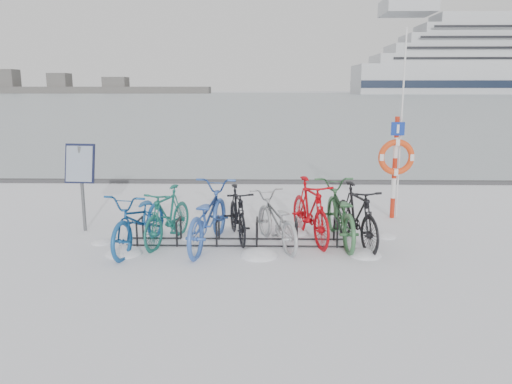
{
  "coord_description": "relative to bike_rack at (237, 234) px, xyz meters",
  "views": [
    {
      "loc": [
        0.54,
        -8.79,
        2.8
      ],
      "look_at": [
        0.33,
        0.6,
        0.84
      ],
      "focal_mm": 35.0,
      "sensor_mm": 36.0,
      "label": 1
    }
  ],
  "objects": [
    {
      "name": "bike_5",
      "position": [
        1.35,
        0.27,
        0.42
      ],
      "size": [
        1.04,
        2.06,
        1.19
      ],
      "primitive_type": "imported",
      "rotation": [
        0.0,
        0.0,
        0.26
      ],
      "color": "#BD070F",
      "rests_on": "ground"
    },
    {
      "name": "ice_sheet",
      "position": [
        0.0,
        155.0,
        -0.17
      ],
      "size": [
        400.0,
        298.0,
        0.02
      ],
      "primitive_type": "cube",
      "color": "#AAB6C0",
      "rests_on": "ground"
    },
    {
      "name": "bike_3",
      "position": [
        -0.02,
        0.34,
        0.33
      ],
      "size": [
        0.84,
        1.77,
        1.03
      ],
      "primitive_type": "imported",
      "rotation": [
        0.0,
        0.0,
        0.22
      ],
      "color": "black",
      "rests_on": "ground"
    },
    {
      "name": "bike_0",
      "position": [
        -1.71,
        -0.27,
        0.37
      ],
      "size": [
        1.09,
        2.19,
        1.1
      ],
      "primitive_type": "imported",
      "rotation": [
        0.0,
        0.0,
        -0.18
      ],
      "color": "#164D8C",
      "rests_on": "ground"
    },
    {
      "name": "bike_6",
      "position": [
        1.89,
        0.2,
        0.39
      ],
      "size": [
        0.93,
        2.22,
        1.14
      ],
      "primitive_type": "imported",
      "rotation": [
        0.0,
        0.0,
        3.22
      ],
      "color": "#366B3F",
      "rests_on": "ground"
    },
    {
      "name": "bike_2",
      "position": [
        -0.53,
        -0.13,
        0.4
      ],
      "size": [
        1.15,
        2.33,
        1.17
      ],
      "primitive_type": "imported",
      "rotation": [
        0.0,
        0.0,
        2.97
      ],
      "color": "#345CB1",
      "rests_on": "ground"
    },
    {
      "name": "snow_drifts",
      "position": [
        0.21,
        -0.23,
        -0.18
      ],
      "size": [
        5.72,
        2.05,
        0.23
      ],
      "color": "white",
      "rests_on": "ground"
    },
    {
      "name": "quay_edge",
      "position": [
        0.0,
        5.9,
        -0.13
      ],
      "size": [
        400.0,
        0.25,
        0.1
      ],
      "primitive_type": "cube",
      "color": "#3F3F42",
      "rests_on": "ground"
    },
    {
      "name": "bike_rack",
      "position": [
        0.0,
        0.0,
        0.0
      ],
      "size": [
        4.0,
        0.48,
        0.46
      ],
      "color": "black",
      "rests_on": "ground"
    },
    {
      "name": "bike_7",
      "position": [
        2.17,
        0.0,
        0.39
      ],
      "size": [
        0.96,
        1.99,
        1.15
      ],
      "primitive_type": "imported",
      "rotation": [
        0.0,
        0.0,
        0.23
      ],
      "color": "black",
      "rests_on": "ground"
    },
    {
      "name": "bike_4",
      "position": [
        0.7,
        -0.06,
        0.31
      ],
      "size": [
        1.27,
        1.99,
        0.99
      ],
      "primitive_type": "imported",
      "rotation": [
        0.0,
        0.0,
        3.5
      ],
      "color": "#9FA3A6",
      "rests_on": "ground"
    },
    {
      "name": "lifebuoy_station",
      "position": [
        3.31,
        1.87,
        1.17
      ],
      "size": [
        0.77,
        0.22,
        4.02
      ],
      "color": "red",
      "rests_on": "ground"
    },
    {
      "name": "bike_1",
      "position": [
        -1.29,
        0.05,
        0.35
      ],
      "size": [
        0.97,
        1.85,
        1.07
      ],
      "primitive_type": "imported",
      "rotation": [
        0.0,
        0.0,
        -0.28
      ],
      "color": "#185F54",
      "rests_on": "ground"
    },
    {
      "name": "shoreline",
      "position": [
        -122.02,
        260.0,
        2.61
      ],
      "size": [
        180.0,
        12.0,
        9.5
      ],
      "color": "#4B4B4B",
      "rests_on": "ground"
    },
    {
      "name": "info_board",
      "position": [
        -3.11,
        0.74,
        1.08
      ],
      "size": [
        0.6,
        0.27,
        1.75
      ],
      "rotation": [
        0.0,
        0.0,
        -0.09
      ],
      "color": "#595B5E",
      "rests_on": "ground"
    },
    {
      "name": "ground",
      "position": [
        0.0,
        0.0,
        -0.18
      ],
      "size": [
        900.0,
        900.0,
        0.0
      ],
      "primitive_type": "plane",
      "color": "white",
      "rests_on": "ground"
    }
  ]
}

